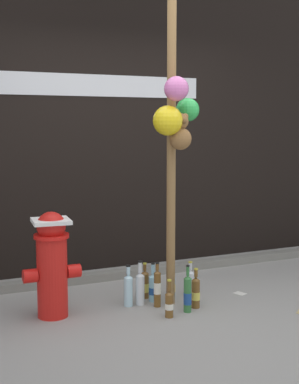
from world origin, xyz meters
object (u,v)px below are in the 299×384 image
Objects in this scene: bottle_3 at (157,288)px; bottle_7 at (140,287)px; bottle_8 at (196,291)px; bottle_10 at (190,281)px; bottle_4 at (172,286)px; bottle_5 at (196,292)px; fire_hydrant at (52,262)px; bottle_6 at (128,289)px; bottle_1 at (153,287)px; bottle_0 at (188,294)px; memorial_post at (174,91)px; bottle_9 at (145,285)px; bottle_2 at (169,303)px.

bottle_7 is at bearing 135.59° from bottle_3.
bottle_8 is 0.26m from bottle_10.
bottle_7 reaches higher than bottle_4.
bottle_5 is (0.28, -0.16, -0.03)m from bottle_3.
bottle_6 is at bearing -1.43° from fire_hydrant.
bottle_8 is at bearing -10.88° from bottle_3.
bottle_1 is at bearing -175.92° from bottle_4.
bottle_10 is (0.08, 0.25, 0.01)m from bottle_8.
bottle_7 is (-0.28, 0.33, 0.00)m from bottle_0.
fire_hydrant reaches higher than bottle_10.
fire_hydrant is (-0.99, 0.16, -1.34)m from memorial_post.
memorial_post is at bearing -29.82° from bottle_7.
bottle_9 is (-0.28, 0.40, -0.01)m from bottle_5.
fire_hydrant is at bearing -178.80° from bottle_4.
bottle_3 is at bearing -28.00° from bottle_6.
fire_hydrant is at bearing 170.67° from memorial_post.
bottle_1 reaches higher than bottle_8.
bottle_9 is (0.10, 0.14, -0.03)m from bottle_7.
bottle_2 is 0.32m from bottle_5.
bottle_10 reaches higher than bottle_8.
memorial_post is at bearing -112.99° from bottle_4.
bottle_5 is (0.11, 0.06, -0.02)m from bottle_0.
memorial_post is 1.64m from bottle_0.
bottle_5 is at bearing -29.34° from bottle_3.
memorial_post is 7.52× the size of bottle_0.
bottle_5 is at bearing -34.21° from bottle_7.
bottle_7 reaches higher than bottle_6.
bottle_6 is (-0.21, 0.11, -0.01)m from bottle_3.
bottle_6 is 1.28× the size of bottle_8.
fire_hydrant reaches higher than bottle_8.
memorial_post reaches higher than bottle_2.
fire_hydrant is at bearing 165.79° from bottle_5.
bottle_3 is at bearing -8.67° from fire_hydrant.
bottle_9 is (-0.03, 0.11, -0.00)m from bottle_1.
bottle_0 is at bearing 14.43° from bottle_2.
fire_hydrant is 2.66× the size of bottle_9.
bottle_2 is 0.87× the size of bottle_6.
bottle_6 is at bearing 152.00° from bottle_3.
bottle_10 is (0.42, -0.06, -0.01)m from bottle_9.
bottle_0 is 1.11× the size of bottle_6.
bottle_1 is 1.24× the size of bottle_8.
bottle_8 is 0.46m from bottle_9.
bottle_7 is at bearing -166.64° from bottle_1.
bottle_2 reaches higher than bottle_10.
bottle_3 is 0.25m from bottle_9.
bottle_7 is (-0.09, 0.38, 0.04)m from bottle_2.
bottle_3 is 1.27× the size of bottle_4.
fire_hydrant is 1.21m from bottle_5.
bottle_3 reaches higher than bottle_2.
bottle_2 is at bearing -96.29° from bottle_1.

